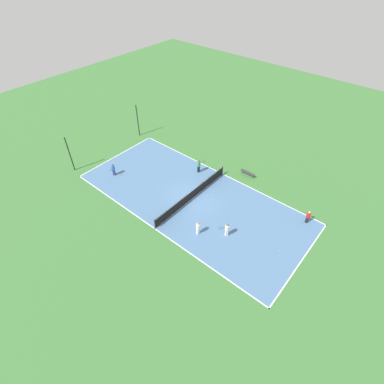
{
  "coord_description": "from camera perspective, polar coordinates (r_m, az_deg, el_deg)",
  "views": [
    {
      "loc": [
        -16.61,
        -14.07,
        20.34
      ],
      "look_at": [
        0.0,
        0.0,
        0.9
      ],
      "focal_mm": 28.0,
      "sensor_mm": 36.0,
      "label": 1
    }
  ],
  "objects": [
    {
      "name": "fence_post_back_left",
      "position": [
        34.72,
        -22.25,
        6.66
      ],
      "size": [
        0.12,
        0.12,
        4.17
      ],
      "color": "black",
      "rests_on": "ground_plane"
    },
    {
      "name": "fence_post_back_right",
      "position": [
        39.08,
        -10.3,
        13.24
      ],
      "size": [
        0.12,
        0.12,
        4.17
      ],
      "color": "black",
      "rests_on": "ground_plane"
    },
    {
      "name": "player_coach_red",
      "position": [
        28.96,
        21.24,
        -4.33
      ],
      "size": [
        0.47,
        0.47,
        1.36
      ],
      "rotation": [
        0.0,
        0.0,
        3.55
      ],
      "color": "black",
      "rests_on": "court_surface"
    },
    {
      "name": "tennis_net",
      "position": [
        29.4,
        -0.0,
        -0.47
      ],
      "size": [
        10.27,
        0.1,
        1.1
      ],
      "color": "black",
      "rests_on": "court_surface"
    },
    {
      "name": "bench",
      "position": [
        32.92,
        10.51,
        3.64
      ],
      "size": [
        0.36,
        1.65,
        0.45
      ],
      "rotation": [
        0.0,
        0.0,
        1.57
      ],
      "color": "#333338",
      "rests_on": "ground_plane"
    },
    {
      "name": "player_far_green",
      "position": [
        32.52,
        1.3,
        5.15
      ],
      "size": [
        0.95,
        0.81,
        1.62
      ],
      "rotation": [
        0.0,
        0.0,
        5.67
      ],
      "color": "black",
      "rests_on": "court_surface"
    },
    {
      "name": "tennis_ball_far_baseline",
      "position": [
        30.61,
        4.13,
        0.12
      ],
      "size": [
        0.07,
        0.07,
        0.07
      ],
      "primitive_type": "sphere",
      "color": "#CCE033",
      "rests_on": "court_surface"
    },
    {
      "name": "player_far_white",
      "position": [
        26.05,
        6.65,
        -7.03
      ],
      "size": [
        0.95,
        0.81,
        1.48
      ],
      "rotation": [
        0.0,
        0.0,
        2.52
      ],
      "color": "white",
      "rests_on": "court_surface"
    },
    {
      "name": "tennis_ball_midcourt",
      "position": [
        30.95,
        -6.56,
        0.48
      ],
      "size": [
        0.07,
        0.07,
        0.07
      ],
      "primitive_type": "sphere",
      "color": "#CCE033",
      "rests_on": "court_surface"
    },
    {
      "name": "player_near_blue",
      "position": [
        33.25,
        -14.78,
        4.27
      ],
      "size": [
        0.95,
        0.81,
        1.44
      ],
      "rotation": [
        0.0,
        0.0,
        3.75
      ],
      "color": "navy",
      "rests_on": "court_surface"
    },
    {
      "name": "court_surface",
      "position": [
        29.79,
        -0.0,
        -1.28
      ],
      "size": [
        10.47,
        23.25,
        0.02
      ],
      "color": "#4C729E",
      "rests_on": "ground_plane"
    },
    {
      "name": "ground_plane",
      "position": [
        29.8,
        -0.0,
        -1.29
      ],
      "size": [
        80.0,
        80.0,
        0.0
      ],
      "primitive_type": "plane",
      "color": "#3D7538"
    },
    {
      "name": "player_near_white",
      "position": [
        26.08,
        1.15,
        -6.76
      ],
      "size": [
        0.39,
        0.39,
        1.4
      ],
      "rotation": [
        0.0,
        0.0,
        6.2
      ],
      "color": "white",
      "rests_on": "court_surface"
    },
    {
      "name": "tennis_ball_near_net",
      "position": [
        26.47,
        16.3,
        -10.68
      ],
      "size": [
        0.07,
        0.07,
        0.07
      ],
      "primitive_type": "sphere",
      "color": "#CCE033",
      "rests_on": "court_surface"
    }
  ]
}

